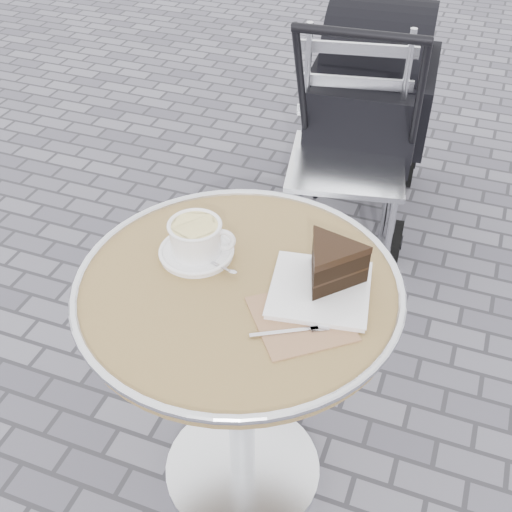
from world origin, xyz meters
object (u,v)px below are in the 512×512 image
(cafe_table, at_px, (240,336))
(bistro_chair, at_px, (351,129))
(cappuccino_set, at_px, (197,241))
(baby_stroller, at_px, (368,112))
(cake_plate_set, at_px, (329,270))

(cafe_table, distance_m, bistro_chair, 1.08)
(cappuccino_set, bearing_deg, bistro_chair, 70.06)
(cafe_table, distance_m, baby_stroller, 1.44)
(cake_plate_set, bearing_deg, bistro_chair, 91.01)
(cappuccino_set, distance_m, baby_stroller, 1.42)
(baby_stroller, bearing_deg, bistro_chair, -94.20)
(cafe_table, xyz_separation_m, bistro_chair, (-0.01, 1.08, -0.01))
(baby_stroller, bearing_deg, cafe_table, -94.40)
(bistro_chair, height_order, baby_stroller, baby_stroller)
(cafe_table, relative_size, cappuccino_set, 3.85)
(cappuccino_set, height_order, baby_stroller, baby_stroller)
(cake_plate_set, xyz_separation_m, bistro_chair, (-0.19, 1.03, -0.23))
(cafe_table, distance_m, cappuccino_set, 0.25)
(cappuccino_set, bearing_deg, baby_stroller, 71.87)
(cake_plate_set, height_order, baby_stroller, baby_stroller)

